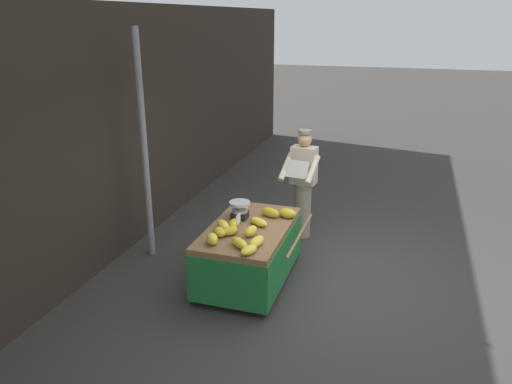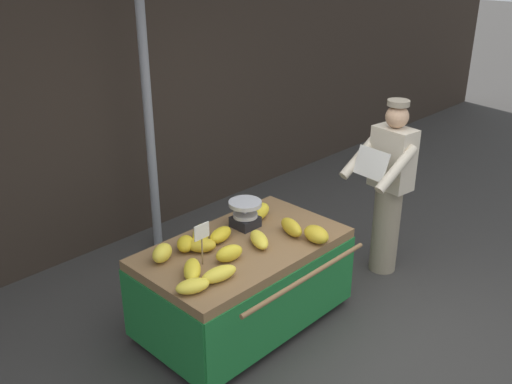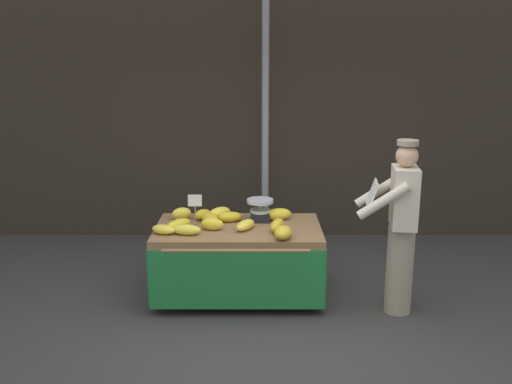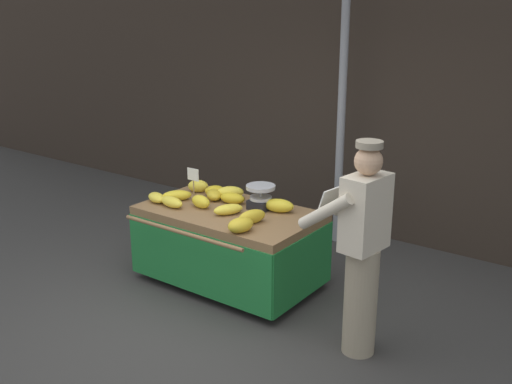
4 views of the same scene
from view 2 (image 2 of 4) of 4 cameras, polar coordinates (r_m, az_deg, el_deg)
name	(u,v)px [view 2 (image 2 of 4)]	position (r m, az deg, el deg)	size (l,w,h in m)	color
ground_plane	(369,359)	(4.73, 11.23, -16.04)	(60.00, 60.00, 0.00)	#383533
back_wall	(119,75)	(6.06, -13.52, 11.27)	(16.00, 0.24, 3.49)	#332821
street_pole	(147,100)	(5.64, -10.84, 9.00)	(0.09, 0.09, 3.19)	gray
banana_cart	(243,267)	(4.70, -1.26, -7.47)	(1.71, 1.19, 0.77)	olive
weighing_scale	(245,214)	(4.81, -1.09, -2.22)	(0.28, 0.28, 0.23)	black
price_sign	(202,235)	(4.22, -5.45, -4.33)	(0.14, 0.01, 0.34)	#997A51
banana_bunch_0	(291,227)	(4.72, 3.56, -3.53)	(0.12, 0.28, 0.13)	gold
banana_bunch_1	(316,234)	(4.63, 6.06, -4.23)	(0.17, 0.25, 0.13)	gold
banana_bunch_2	(185,244)	(4.52, -7.07, -5.16)	(0.13, 0.21, 0.11)	gold
banana_bunch_3	(219,274)	(4.11, -3.72, -8.19)	(0.13, 0.29, 0.10)	yellow
banana_bunch_4	(193,286)	(4.01, -6.37, -9.33)	(0.14, 0.24, 0.09)	yellow
banana_bunch_5	(192,270)	(4.18, -6.40, -7.76)	(0.12, 0.29, 0.10)	yellow
banana_bunch_6	(259,212)	(4.97, 0.28, -2.00)	(0.14, 0.29, 0.13)	yellow
banana_bunch_7	(259,240)	(4.55, 0.31, -4.78)	(0.12, 0.29, 0.10)	yellow
banana_bunch_8	(201,234)	(4.63, -5.53, -4.21)	(0.13, 0.28, 0.13)	yellow
banana_bunch_9	(201,245)	(4.49, -5.50, -5.30)	(0.15, 0.23, 0.10)	gold
banana_bunch_10	(221,235)	(4.63, -3.56, -4.29)	(0.13, 0.25, 0.11)	gold
banana_bunch_11	(162,253)	(4.39, -9.37, -6.04)	(0.13, 0.21, 0.13)	yellow
banana_bunch_12	(229,253)	(4.34, -2.70, -6.14)	(0.12, 0.23, 0.12)	yellow
vendor_person	(389,188)	(5.48, 13.14, 0.38)	(0.62, 0.57, 1.71)	gray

